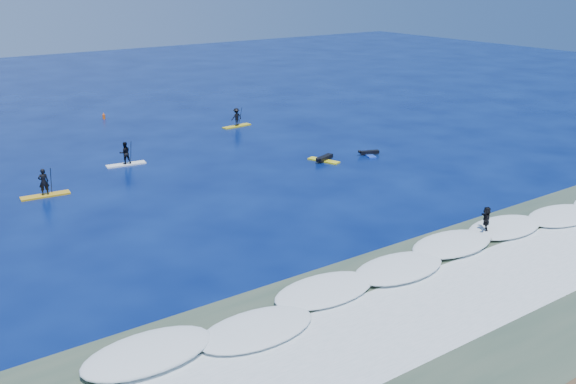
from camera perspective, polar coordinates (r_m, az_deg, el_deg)
ground at (r=38.10m, az=2.62°, el=-0.61°), size 160.00×160.00×0.00m
shallow_water at (r=29.29m, az=19.86°, el=-8.11°), size 90.00×13.00×0.01m
breaking_wave at (r=31.42m, az=13.94°, el=-5.61°), size 40.00×6.00×0.30m
whitewater at (r=29.79m, az=18.29°, el=-7.47°), size 34.00×5.00×0.02m
sup_paddler_left at (r=40.96m, az=-20.85°, el=0.46°), size 2.89×0.98×1.99m
sup_paddler_center at (r=45.91m, az=-14.27°, el=3.18°), size 2.78×1.02×1.90m
sup_paddler_right at (r=55.93m, az=-4.60°, el=6.54°), size 2.72×0.90×1.88m
prone_paddler_near at (r=45.64m, az=3.21°, el=2.95°), size 1.85×2.44×0.50m
prone_paddler_far at (r=47.50m, az=7.16°, el=3.45°), size 1.57×2.08×0.43m
wave_surfer at (r=34.09m, az=17.19°, el=-2.46°), size 1.77×1.74×1.41m
marker_buoy at (r=61.13m, az=-16.06°, el=6.49°), size 0.26×0.26×0.62m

